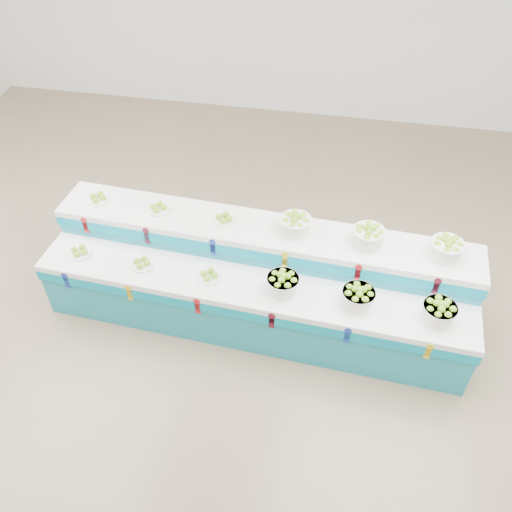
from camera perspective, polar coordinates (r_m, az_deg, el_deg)
name	(u,v)px	position (r m, az deg, el deg)	size (l,w,h in m)	color
ground	(191,322)	(5.98, -6.98, -7.05)	(10.00, 10.00, 0.00)	#745F4E
display_stand	(256,281)	(5.66, 0.00, -2.66)	(4.50, 1.16, 1.02)	teal
plate_lower_left	(79,251)	(5.92, -18.44, 0.52)	(0.24, 0.24, 0.09)	white
plate_lower_mid	(142,262)	(5.61, -12.16, -0.68)	(0.24, 0.24, 0.09)	white
plate_lower_right	(209,275)	(5.38, -5.05, -2.02)	(0.24, 0.24, 0.09)	white
basket_lower_left	(283,283)	(5.18, 2.90, -2.96)	(0.32, 0.32, 0.23)	silver
basket_lower_mid	(358,297)	(5.15, 10.91, -4.36)	(0.32, 0.32, 0.23)	silver
basket_lower_right	(439,312)	(5.21, 19.06, -5.69)	(0.32, 0.32, 0.23)	silver
plate_upper_left	(98,197)	(6.09, -16.64, 6.05)	(0.24, 0.24, 0.09)	white
plate_upper_mid	(158,207)	(5.79, -10.43, 5.17)	(0.24, 0.24, 0.09)	white
plate_upper_right	(224,218)	(5.57, -3.46, 4.10)	(0.24, 0.24, 0.09)	white
basket_upper_left	(295,224)	(5.38, 4.26, 3.42)	(0.32, 0.32, 0.23)	silver
basket_upper_mid	(368,236)	(5.35, 11.98, 2.12)	(0.32, 0.32, 0.23)	silver
basket_upper_right	(447,249)	(5.41, 19.78, 0.76)	(0.32, 0.32, 0.23)	silver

